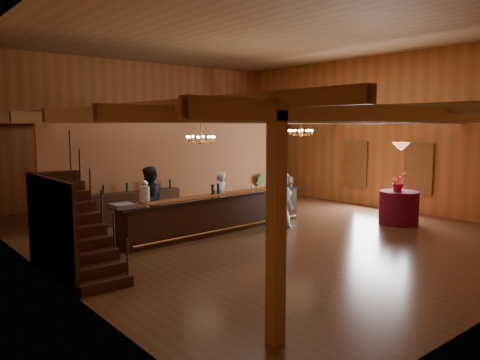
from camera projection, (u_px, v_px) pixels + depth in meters
floor at (256, 230)px, 13.54m from camera, size 14.00×14.00×0.00m
ceiling at (257, 35)px, 12.91m from camera, size 14.00×14.00×0.00m
wall_back at (140, 132)px, 18.60m from camera, size 12.00×0.10×5.50m
wall_left at (34, 138)px, 9.44m from camera, size 0.10×14.00×5.50m
wall_right at (380, 133)px, 17.01m from camera, size 0.10×14.00×5.50m
beam_grid at (245, 117)px, 13.56m from camera, size 11.90×13.90×0.39m
support_posts at (268, 176)px, 12.98m from camera, size 9.20×10.20×3.20m
partition_wall at (177, 169)px, 15.73m from camera, size 9.00×0.18×3.10m
window_right_front at (419, 169)px, 15.89m from camera, size 0.12×1.05×1.75m
window_right_back at (356, 164)px, 17.89m from camera, size 0.12×1.05×1.75m
staircase at (78, 225)px, 9.42m from camera, size 1.00×2.80×2.00m
backroom_boxes at (153, 192)px, 17.52m from camera, size 4.10×0.60×1.10m
tasting_bar at (218, 213)px, 13.23m from camera, size 6.36×1.14×1.07m
beverage_dispenser at (144, 193)px, 11.61m from camera, size 0.26×0.26×0.60m
glass_rack_tray at (122, 206)px, 11.12m from camera, size 0.50×0.50×0.10m
raffle_drum at (288, 181)px, 15.06m from camera, size 0.34×0.24×0.30m
bar_bottle_0 at (213, 190)px, 13.18m from camera, size 0.07×0.07×0.30m
bar_bottle_1 at (218, 189)px, 13.32m from camera, size 0.07×0.07×0.30m
backbar_shelf at (128, 207)px, 14.44m from camera, size 3.46×0.58×0.97m
round_table at (399, 208)px, 14.30m from camera, size 1.17×1.17×1.01m
chandelier_left at (201, 139)px, 13.08m from camera, size 0.80×0.80×0.72m
chandelier_right at (301, 132)px, 15.33m from camera, size 0.80×0.80×0.57m
pendant_lamp at (401, 146)px, 14.08m from camera, size 0.52×0.52×0.90m
bartender at (220, 198)px, 14.18m from camera, size 0.67×0.52×1.62m
staff_second at (149, 202)px, 12.62m from camera, size 1.18×1.15×1.92m
guest at (282, 200)px, 13.72m from camera, size 0.86×0.60×1.66m
floor_plant at (257, 188)px, 18.03m from camera, size 0.77×0.67×1.19m
table_flowers at (398, 182)px, 14.20m from camera, size 0.64×0.61×0.57m
table_vase at (399, 185)px, 14.35m from camera, size 0.19×0.19×0.34m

